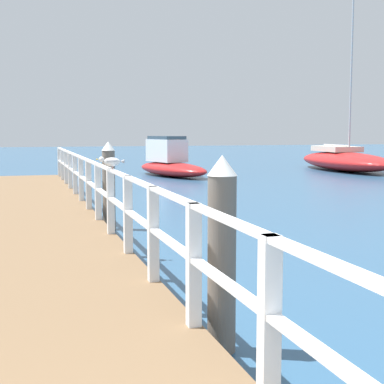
{
  "coord_description": "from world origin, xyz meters",
  "views": [
    {
      "loc": [
        -0.14,
        -0.78,
        2.18
      ],
      "look_at": [
        2.47,
        7.87,
        1.21
      ],
      "focal_mm": 53.59,
      "sensor_mm": 36.0,
      "label": 1
    }
  ],
  "objects_px": {
    "boat_2": "(170,163)",
    "boat_0": "(344,160)",
    "dock_piling_near": "(222,254)",
    "seagull_foreground": "(111,161)",
    "dock_piling_far": "(109,185)"
  },
  "relations": [
    {
      "from": "dock_piling_far",
      "to": "seagull_foreground",
      "type": "xyz_separation_m",
      "value": [
        -0.39,
        -2.97,
        0.68
      ]
    },
    {
      "from": "boat_2",
      "to": "boat_0",
      "type": "bearing_deg",
      "value": -8.74
    },
    {
      "from": "seagull_foreground",
      "to": "boat_2",
      "type": "xyz_separation_m",
      "value": [
        5.51,
        17.22,
        -1.03
      ]
    },
    {
      "from": "dock_piling_near",
      "to": "seagull_foreground",
      "type": "height_order",
      "value": "dock_piling_near"
    },
    {
      "from": "dock_piling_near",
      "to": "seagull_foreground",
      "type": "xyz_separation_m",
      "value": [
        -0.39,
        4.42,
        0.68
      ]
    },
    {
      "from": "dock_piling_far",
      "to": "seagull_foreground",
      "type": "distance_m",
      "value": 3.07
    },
    {
      "from": "boat_0",
      "to": "boat_2",
      "type": "xyz_separation_m",
      "value": [
        -10.2,
        -1.02,
        0.07
      ]
    },
    {
      "from": "boat_0",
      "to": "seagull_foreground",
      "type": "bearing_deg",
      "value": 53.99
    },
    {
      "from": "dock_piling_near",
      "to": "dock_piling_far",
      "type": "height_order",
      "value": "same"
    },
    {
      "from": "boat_0",
      "to": "boat_2",
      "type": "distance_m",
      "value": 10.25
    },
    {
      "from": "dock_piling_far",
      "to": "boat_2",
      "type": "height_order",
      "value": "dock_piling_far"
    },
    {
      "from": "dock_piling_far",
      "to": "boat_0",
      "type": "height_order",
      "value": "boat_0"
    },
    {
      "from": "boat_2",
      "to": "seagull_foreground",
      "type": "bearing_deg",
      "value": -122.21
    },
    {
      "from": "seagull_foreground",
      "to": "boat_2",
      "type": "relative_size",
      "value": 0.08
    },
    {
      "from": "dock_piling_far",
      "to": "boat_0",
      "type": "bearing_deg",
      "value": 44.92
    }
  ]
}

